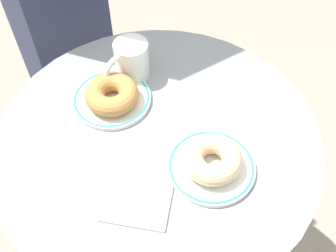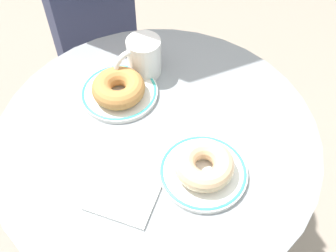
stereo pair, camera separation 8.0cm
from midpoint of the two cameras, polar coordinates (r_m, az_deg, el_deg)
cafe_table at (r=1.01m, az=0.94°, el=-9.26°), size 0.67×0.67×0.76m
plate_left at (r=0.87m, az=-4.48°, el=4.74°), size 0.17×0.17×0.01m
plate_right at (r=0.76m, az=8.18°, el=-6.84°), size 0.17×0.17×0.01m
donut_old_fashioned at (r=0.85m, az=-4.52°, el=5.38°), size 0.16×0.16×0.04m
donut_glazed at (r=0.73m, az=8.41°, el=-5.81°), size 0.14×0.14×0.04m
paper_napkin at (r=0.73m, az=-3.11°, el=-9.70°), size 0.15×0.15×0.01m
coffee_mug at (r=0.89m, az=-1.11°, el=9.78°), size 0.08×0.12×0.09m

